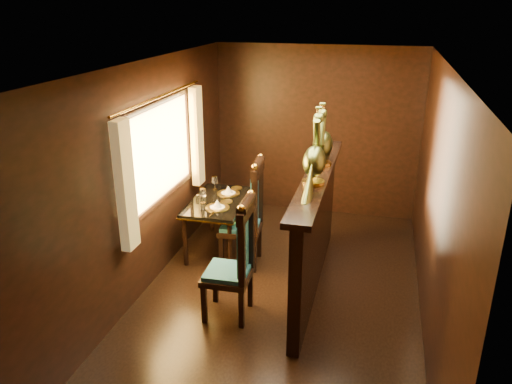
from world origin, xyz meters
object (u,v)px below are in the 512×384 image
Objects in this scene: chair_left at (239,256)px; peacock_left at (315,148)px; chair_right at (251,210)px; peacock_right at (323,133)px; dining_table at (219,205)px.

chair_left is 1.30m from peacock_left.
chair_right is 1.84× the size of peacock_left.
chair_left is 0.97× the size of chair_right.
chair_right is 1.46m from peacock_left.
chair_right is at bearing 141.20° from peacock_left.
chair_left is at bearing -146.53° from peacock_left.
chair_left is 1.63m from peacock_right.
chair_left is at bearing -65.44° from dining_table.
dining_table is 0.89× the size of chair_left.
peacock_right is (1.32, -0.31, 1.11)m from dining_table.
dining_table is 1.58× the size of peacock_left.
peacock_left is at bearing -90.00° from peacock_right.
dining_table is at bearing 144.25° from peacock_left.
dining_table is at bearing 145.14° from chair_right.
peacock_left is (0.82, -0.66, 1.02)m from chair_right.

